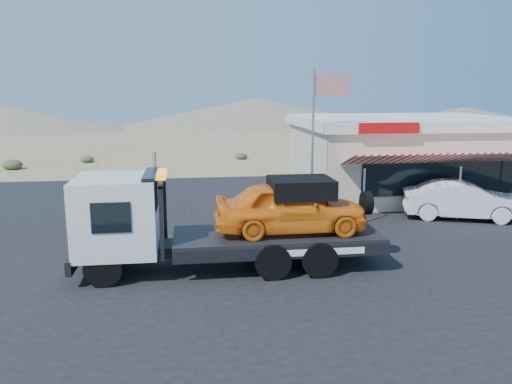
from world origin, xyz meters
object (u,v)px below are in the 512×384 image
at_px(tow_truck, 222,217).
at_px(flagpole, 319,127).
at_px(white_sedan, 462,200).
at_px(jerky_store, 401,155).

height_order(tow_truck, flagpole, flagpole).
height_order(tow_truck, white_sedan, tow_truck).
relative_size(tow_truck, jerky_store, 0.84).
bearing_deg(tow_truck, flagpole, 51.94).
height_order(white_sedan, jerky_store, jerky_store).
distance_m(tow_truck, jerky_store, 14.02).
bearing_deg(tow_truck, white_sedan, 23.82).
relative_size(white_sedan, flagpole, 0.78).
bearing_deg(white_sedan, flagpole, 99.40).
relative_size(white_sedan, jerky_store, 0.45).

